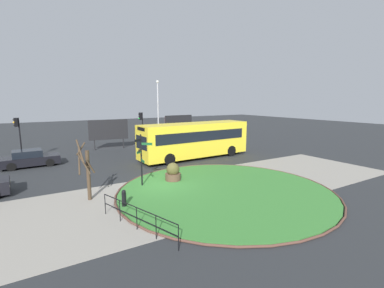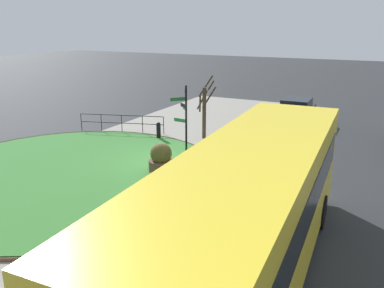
{
  "view_description": "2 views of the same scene",
  "coord_description": "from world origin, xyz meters",
  "px_view_note": "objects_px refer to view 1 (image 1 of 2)",
  "views": [
    {
      "loc": [
        -6.82,
        -14.95,
        5.34
      ],
      "look_at": [
        3.34,
        1.75,
        2.14
      ],
      "focal_mm": 25.4,
      "sensor_mm": 36.0,
      "label": 1
    },
    {
      "loc": [
        13.82,
        8.35,
        5.74
      ],
      "look_at": [
        2.5,
        2.57,
        1.89
      ],
      "focal_mm": 36.75,
      "sensor_mm": 36.0,
      "label": 2
    }
  ],
  "objects_px": {
    "bus_yellow": "(195,139)",
    "bollard_foreground": "(124,199)",
    "lamppost_tall": "(158,112)",
    "billboard_right": "(179,125)",
    "planter_near_signpost": "(173,173)",
    "car_far_lane": "(30,159)",
    "street_tree_bare": "(87,171)",
    "signpost_directional": "(141,157)",
    "traffic_light_near": "(141,123)",
    "traffic_light_far": "(18,129)",
    "billboard_left": "(109,130)"
  },
  "relations": [
    {
      "from": "car_far_lane",
      "to": "billboard_right",
      "type": "relative_size",
      "value": 1.1
    },
    {
      "from": "traffic_light_far",
      "to": "planter_near_signpost",
      "type": "bearing_deg",
      "value": 112.91
    },
    {
      "from": "bollard_foreground",
      "to": "lamppost_tall",
      "type": "height_order",
      "value": "lamppost_tall"
    },
    {
      "from": "car_far_lane",
      "to": "street_tree_bare",
      "type": "relative_size",
      "value": 1.3
    },
    {
      "from": "bus_yellow",
      "to": "billboard_right",
      "type": "xyz_separation_m",
      "value": [
        3.13,
        8.9,
        0.44
      ]
    },
    {
      "from": "bus_yellow",
      "to": "traffic_light_far",
      "type": "relative_size",
      "value": 2.82
    },
    {
      "from": "billboard_left",
      "to": "billboard_right",
      "type": "height_order",
      "value": "billboard_right"
    },
    {
      "from": "signpost_directional",
      "to": "traffic_light_far",
      "type": "bearing_deg",
      "value": 116.85
    },
    {
      "from": "car_far_lane",
      "to": "traffic_light_far",
      "type": "bearing_deg",
      "value": 99.79
    },
    {
      "from": "billboard_left",
      "to": "lamppost_tall",
      "type": "bearing_deg",
      "value": -7.06
    },
    {
      "from": "planter_near_signpost",
      "to": "street_tree_bare",
      "type": "relative_size",
      "value": 0.38
    },
    {
      "from": "signpost_directional",
      "to": "bollard_foreground",
      "type": "bearing_deg",
      "value": -126.95
    },
    {
      "from": "car_far_lane",
      "to": "billboard_left",
      "type": "height_order",
      "value": "billboard_left"
    },
    {
      "from": "bollard_foreground",
      "to": "bus_yellow",
      "type": "bearing_deg",
      "value": 41.38
    },
    {
      "from": "billboard_left",
      "to": "car_far_lane",
      "type": "bearing_deg",
      "value": -142.38
    },
    {
      "from": "bus_yellow",
      "to": "street_tree_bare",
      "type": "relative_size",
      "value": 3.22
    },
    {
      "from": "traffic_light_near",
      "to": "street_tree_bare",
      "type": "relative_size",
      "value": 1.21
    },
    {
      "from": "traffic_light_far",
      "to": "billboard_right",
      "type": "height_order",
      "value": "traffic_light_far"
    },
    {
      "from": "traffic_light_far",
      "to": "street_tree_bare",
      "type": "distance_m",
      "value": 13.88
    },
    {
      "from": "signpost_directional",
      "to": "billboard_right",
      "type": "bearing_deg",
      "value": 54.21
    },
    {
      "from": "billboard_right",
      "to": "planter_near_signpost",
      "type": "bearing_deg",
      "value": -123.68
    },
    {
      "from": "lamppost_tall",
      "to": "car_far_lane",
      "type": "bearing_deg",
      "value": -165.65
    },
    {
      "from": "signpost_directional",
      "to": "billboard_right",
      "type": "relative_size",
      "value": 0.84
    },
    {
      "from": "traffic_light_far",
      "to": "planter_near_signpost",
      "type": "height_order",
      "value": "traffic_light_far"
    },
    {
      "from": "billboard_left",
      "to": "billboard_right",
      "type": "distance_m",
      "value": 8.71
    },
    {
      "from": "traffic_light_near",
      "to": "lamppost_tall",
      "type": "distance_m",
      "value": 2.62
    },
    {
      "from": "bus_yellow",
      "to": "car_far_lane",
      "type": "height_order",
      "value": "bus_yellow"
    },
    {
      "from": "signpost_directional",
      "to": "traffic_light_near",
      "type": "distance_m",
      "value": 13.25
    },
    {
      "from": "traffic_light_far",
      "to": "billboard_right",
      "type": "bearing_deg",
      "value": 173.99
    },
    {
      "from": "signpost_directional",
      "to": "billboard_right",
      "type": "distance_m",
      "value": 17.8
    },
    {
      "from": "lamppost_tall",
      "to": "street_tree_bare",
      "type": "height_order",
      "value": "lamppost_tall"
    },
    {
      "from": "bus_yellow",
      "to": "bollard_foreground",
      "type": "bearing_deg",
      "value": 38.9
    },
    {
      "from": "billboard_right",
      "to": "billboard_left",
      "type": "bearing_deg",
      "value": 177.38
    },
    {
      "from": "signpost_directional",
      "to": "traffic_light_near",
      "type": "bearing_deg",
      "value": 69.09
    },
    {
      "from": "lamppost_tall",
      "to": "planter_near_signpost",
      "type": "xyz_separation_m",
      "value": [
        -4.83,
        -12.9,
        -3.44
      ]
    },
    {
      "from": "billboard_left",
      "to": "bus_yellow",
      "type": "bearing_deg",
      "value": -50.97
    },
    {
      "from": "car_far_lane",
      "to": "traffic_light_far",
      "type": "relative_size",
      "value": 1.14
    },
    {
      "from": "traffic_light_near",
      "to": "street_tree_bare",
      "type": "height_order",
      "value": "traffic_light_near"
    },
    {
      "from": "signpost_directional",
      "to": "street_tree_bare",
      "type": "distance_m",
      "value": 3.33
    },
    {
      "from": "car_far_lane",
      "to": "billboard_left",
      "type": "distance_m",
      "value": 8.92
    },
    {
      "from": "bollard_foreground",
      "to": "traffic_light_near",
      "type": "bearing_deg",
      "value": 65.95
    },
    {
      "from": "bollard_foreground",
      "to": "billboard_left",
      "type": "height_order",
      "value": "billboard_left"
    },
    {
      "from": "lamppost_tall",
      "to": "billboard_right",
      "type": "distance_m",
      "value": 4.14
    },
    {
      "from": "signpost_directional",
      "to": "planter_near_signpost",
      "type": "relative_size",
      "value": 2.61
    },
    {
      "from": "bus_yellow",
      "to": "traffic_light_near",
      "type": "height_order",
      "value": "traffic_light_near"
    },
    {
      "from": "billboard_right",
      "to": "street_tree_bare",
      "type": "height_order",
      "value": "billboard_right"
    },
    {
      "from": "traffic_light_far",
      "to": "billboard_left",
      "type": "relative_size",
      "value": 0.92
    },
    {
      "from": "billboard_right",
      "to": "car_far_lane",
      "type": "bearing_deg",
      "value": -167.56
    },
    {
      "from": "bollard_foreground",
      "to": "billboard_left",
      "type": "xyz_separation_m",
      "value": [
        3.65,
        16.84,
        1.6
      ]
    },
    {
      "from": "traffic_light_far",
      "to": "lamppost_tall",
      "type": "xyz_separation_m",
      "value": [
        13.52,
        0.09,
        1.25
      ]
    }
  ]
}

